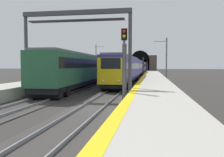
{
  "coord_description": "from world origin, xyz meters",
  "views": [
    {
      "loc": [
        -14.05,
        -3.59,
        2.74
      ],
      "look_at": [
        10.37,
        0.55,
        1.32
      ],
      "focal_mm": 36.88,
      "sensor_mm": 36.0,
      "label": 1
    }
  ],
  "objects_px": {
    "railway_signal_near": "(124,61)",
    "railway_signal_mid": "(143,65)",
    "train_adjacent_platform": "(111,67)",
    "train_main_approaching": "(137,67)",
    "catenary_mast_far": "(166,59)",
    "catenary_mast_near": "(96,60)",
    "overhead_signal_gantry": "(76,32)",
    "railway_signal_far": "(147,65)"
  },
  "relations": [
    {
      "from": "railway_signal_near",
      "to": "railway_signal_mid",
      "type": "relative_size",
      "value": 1.11
    },
    {
      "from": "train_adjacent_platform",
      "to": "railway_signal_mid",
      "type": "xyz_separation_m",
      "value": [
        4.14,
        -6.61,
        0.39
      ]
    },
    {
      "from": "train_adjacent_platform",
      "to": "railway_signal_near",
      "type": "height_order",
      "value": "railway_signal_near"
    },
    {
      "from": "train_main_approaching",
      "to": "train_adjacent_platform",
      "type": "distance_m",
      "value": 15.15
    },
    {
      "from": "railway_signal_mid",
      "to": "catenary_mast_far",
      "type": "relative_size",
      "value": 0.63
    },
    {
      "from": "catenary_mast_near",
      "to": "catenary_mast_far",
      "type": "xyz_separation_m",
      "value": [
        -20.35,
        -16.92,
        -0.48
      ]
    },
    {
      "from": "railway_signal_near",
      "to": "train_adjacent_platform",
      "type": "bearing_deg",
      "value": -168.61
    },
    {
      "from": "train_main_approaching",
      "to": "overhead_signal_gantry",
      "type": "bearing_deg",
      "value": -2.0
    },
    {
      "from": "train_adjacent_platform",
      "to": "railway_signal_near",
      "type": "xyz_separation_m",
      "value": [
        -32.83,
        -6.61,
        0.66
      ]
    },
    {
      "from": "overhead_signal_gantry",
      "to": "catenary_mast_near",
      "type": "height_order",
      "value": "catenary_mast_near"
    },
    {
      "from": "railway_signal_near",
      "to": "train_main_approaching",
      "type": "bearing_deg",
      "value": -177.73
    },
    {
      "from": "overhead_signal_gantry",
      "to": "train_main_approaching",
      "type": "bearing_deg",
      "value": -3.06
    },
    {
      "from": "train_main_approaching",
      "to": "catenary_mast_near",
      "type": "xyz_separation_m",
      "value": [
        -2.3,
        10.83,
        2.0
      ]
    },
    {
      "from": "railway_signal_far",
      "to": "train_main_approaching",
      "type": "bearing_deg",
      "value": -2.34
    },
    {
      "from": "railway_signal_far",
      "to": "overhead_signal_gantry",
      "type": "bearing_deg",
      "value": -2.7
    },
    {
      "from": "overhead_signal_gantry",
      "to": "railway_signal_mid",
      "type": "bearing_deg",
      "value": -7.11
    },
    {
      "from": "railway_signal_near",
      "to": "catenary_mast_far",
      "type": "bearing_deg",
      "value": 170.27
    },
    {
      "from": "railway_signal_near",
      "to": "railway_signal_mid",
      "type": "xyz_separation_m",
      "value": [
        36.97,
        0.0,
        -0.27
      ]
    },
    {
      "from": "railway_signal_far",
      "to": "catenary_mast_near",
      "type": "distance_m",
      "value": 49.76
    },
    {
      "from": "railway_signal_far",
      "to": "catenary_mast_far",
      "type": "distance_m",
      "value": 68.58
    },
    {
      "from": "railway_signal_mid",
      "to": "overhead_signal_gantry",
      "type": "xyz_separation_m",
      "value": [
        -34.0,
        4.24,
        2.68
      ]
    },
    {
      "from": "overhead_signal_gantry",
      "to": "catenary_mast_near",
      "type": "relative_size",
      "value": 1.09
    },
    {
      "from": "railway_signal_mid",
      "to": "catenary_mast_far",
      "type": "xyz_separation_m",
      "value": [
        -12.39,
        -4.22,
        1.05
      ]
    },
    {
      "from": "train_adjacent_platform",
      "to": "catenary_mast_near",
      "type": "relative_size",
      "value": 7.73
    },
    {
      "from": "overhead_signal_gantry",
      "to": "catenary_mast_near",
      "type": "distance_m",
      "value": 42.82
    },
    {
      "from": "train_main_approaching",
      "to": "catenary_mast_far",
      "type": "bearing_deg",
      "value": 16.12
    },
    {
      "from": "railway_signal_near",
      "to": "railway_signal_far",
      "type": "relative_size",
      "value": 1.04
    },
    {
      "from": "train_adjacent_platform",
      "to": "railway_signal_far",
      "type": "bearing_deg",
      "value": -7.44
    },
    {
      "from": "catenary_mast_near",
      "to": "catenary_mast_far",
      "type": "height_order",
      "value": "catenary_mast_near"
    },
    {
      "from": "train_adjacent_platform",
      "to": "catenary_mast_near",
      "type": "height_order",
      "value": "catenary_mast_near"
    },
    {
      "from": "railway_signal_near",
      "to": "overhead_signal_gantry",
      "type": "bearing_deg",
      "value": -124.95
    },
    {
      "from": "railway_signal_mid",
      "to": "railway_signal_far",
      "type": "xyz_separation_m",
      "value": [
        56.06,
        0.0,
        0.25
      ]
    },
    {
      "from": "train_main_approaching",
      "to": "overhead_signal_gantry",
      "type": "xyz_separation_m",
      "value": [
        -44.25,
        2.37,
        3.15
      ]
    },
    {
      "from": "railway_signal_near",
      "to": "railway_signal_mid",
      "type": "height_order",
      "value": "railway_signal_near"
    },
    {
      "from": "railway_signal_mid",
      "to": "catenary_mast_far",
      "type": "bearing_deg",
      "value": 18.79
    },
    {
      "from": "railway_signal_far",
      "to": "catenary_mast_near",
      "type": "bearing_deg",
      "value": -14.79
    },
    {
      "from": "railway_signal_far",
      "to": "catenary_mast_near",
      "type": "relative_size",
      "value": 0.59
    },
    {
      "from": "railway_signal_mid",
      "to": "overhead_signal_gantry",
      "type": "bearing_deg",
      "value": -7.11
    },
    {
      "from": "railway_signal_mid",
      "to": "train_main_approaching",
      "type": "bearing_deg",
      "value": -169.64
    },
    {
      "from": "train_adjacent_platform",
      "to": "overhead_signal_gantry",
      "type": "height_order",
      "value": "overhead_signal_gantry"
    },
    {
      "from": "overhead_signal_gantry",
      "to": "catenary_mast_near",
      "type": "bearing_deg",
      "value": 11.4
    },
    {
      "from": "train_adjacent_platform",
      "to": "railway_signal_mid",
      "type": "relative_size",
      "value": 13.89
    }
  ]
}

